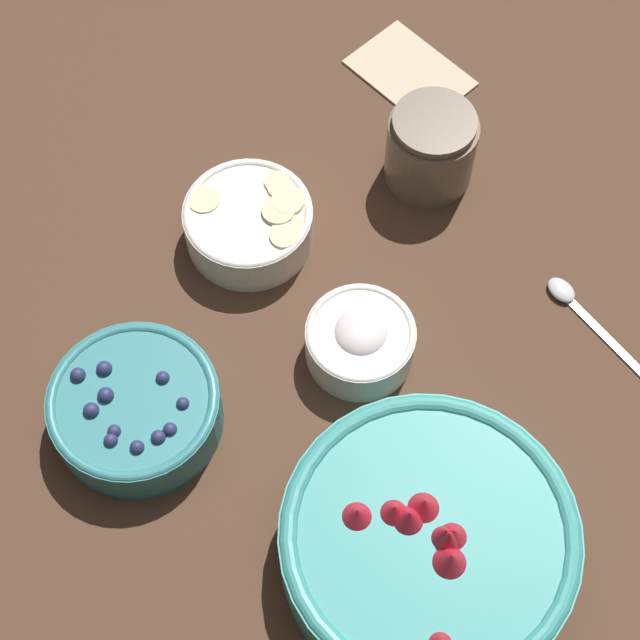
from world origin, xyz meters
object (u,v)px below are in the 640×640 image
jar_chocolate (431,150)px  bowl_bananas (249,222)px  bowl_cream (357,342)px  bowl_strawberries (428,541)px  bowl_blueberries (135,408)px

jar_chocolate → bowl_bananas: bearing=87.5°
bowl_bananas → bowl_cream: bowl_cream is taller
bowl_strawberries → bowl_bananas: size_ratio=1.97×
bowl_strawberries → bowl_bananas: (0.37, 0.00, -0.01)m
bowl_blueberries → bowl_bananas: (0.14, -0.18, -0.00)m
bowl_strawberries → bowl_blueberries: 0.29m
bowl_cream → jar_chocolate: bearing=-46.2°
bowl_blueberries → bowl_bananas: bearing=-51.7°
bowl_strawberries → bowl_cream: bowl_strawberries is taller
bowl_blueberries → bowl_cream: (-0.03, -0.22, -0.00)m
bowl_strawberries → bowl_cream: bearing=-9.7°
bowl_bananas → bowl_cream: 0.17m
bowl_cream → jar_chocolate: 0.23m
bowl_blueberries → bowl_cream: bowl_blueberries is taller
bowl_blueberries → jar_chocolate: (0.13, -0.38, 0.01)m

